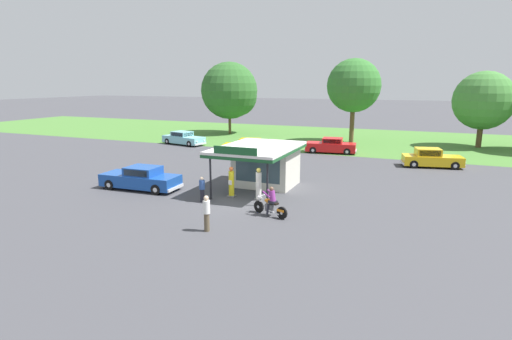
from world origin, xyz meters
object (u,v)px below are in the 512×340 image
motorcycle_with_rider (271,204)px  featured_classic_sedan (141,179)px  gas_pump_offside (259,185)px  parked_car_back_row_centre_right (431,159)px  parked_car_second_row_spare (183,139)px  bystander_chatting_near_pumps (202,189)px  parked_car_back_row_centre (248,147)px  gas_pump_nearside (231,183)px  bystander_strolling_foreground (207,212)px  parked_car_back_row_far_left (331,146)px

motorcycle_with_rider → featured_classic_sedan: bearing=169.4°
gas_pump_offside → parked_car_back_row_centre_right: 17.31m
parked_car_second_row_spare → bystander_chatting_near_pumps: (13.31, -18.75, 0.11)m
gas_pump_offside → parked_car_back_row_centre: size_ratio=0.38×
gas_pump_nearside → parked_car_second_row_spare: size_ratio=0.34×
gas_pump_nearside → bystander_chatting_near_pumps: bearing=-124.6°
motorcycle_with_rider → parked_car_back_row_centre_right: (7.84, 16.90, 0.05)m
parked_car_back_row_centre → parked_car_back_row_centre_right: 16.39m
gas_pump_nearside → parked_car_second_row_spare: bearing=130.1°
parked_car_back_row_centre → parked_car_second_row_spare: size_ratio=0.92×
gas_pump_offside → bystander_strolling_foreground: (-0.28, -5.73, 0.03)m
motorcycle_with_rider → bystander_chatting_near_pumps: size_ratio=1.42×
gas_pump_offside → parked_car_back_row_far_left: 18.05m
parked_car_back_row_centre_right → bystander_strolling_foreground: (-9.81, -20.18, 0.22)m
parked_car_second_row_spare → featured_classic_sedan: bearing=-65.5°
gas_pump_nearside → featured_classic_sedan: size_ratio=0.34×
parked_car_back_row_centre_right → parked_car_back_row_far_left: bearing=158.6°
parked_car_back_row_centre_right → parked_car_second_row_spare: size_ratio=0.91×
parked_car_back_row_centre_right → parked_car_back_row_far_left: parked_car_back_row_centre_right is taller
gas_pump_nearside → parked_car_second_row_spare: 22.40m
gas_pump_nearside → featured_classic_sedan: (-6.33, -0.59, -0.17)m
parked_car_back_row_centre_right → bystander_chatting_near_pumps: size_ratio=3.34×
parked_car_second_row_spare → bystander_strolling_foreground: (15.93, -22.86, 0.25)m
parked_car_second_row_spare → parked_car_back_row_far_left: parked_car_back_row_far_left is taller
parked_car_back_row_centre → bystander_strolling_foreground: (6.57, -19.67, 0.21)m
parked_car_back_row_centre → parked_car_back_row_centre_right: bearing=1.8°
parked_car_second_row_spare → parked_car_back_row_far_left: bearing=3.1°
featured_classic_sedan → parked_car_back_row_far_left: bearing=65.5°
featured_classic_sedan → parked_car_back_row_centre: size_ratio=1.07×
gas_pump_nearside → bystander_strolling_foreground: bearing=-75.2°
parked_car_back_row_centre → motorcycle_with_rider: bearing=-62.5°
gas_pump_offside → bystander_strolling_foreground: 5.73m
gas_pump_nearside → bystander_strolling_foreground: (1.51, -5.73, 0.06)m
parked_car_back_row_centre_right → bystander_chatting_near_pumps: 20.32m
parked_car_back_row_centre → parked_car_back_row_centre_right: (16.38, 0.51, -0.01)m
featured_classic_sedan → parked_car_back_row_centre_right: 23.19m
gas_pump_offside → featured_classic_sedan: bearing=-175.8°
gas_pump_offside → parked_car_second_row_spare: (-16.22, 17.13, -0.22)m
featured_classic_sedan → parked_car_back_row_centre: parked_car_back_row_centre is taller
motorcycle_with_rider → parked_car_back_row_centre: bearing=117.5°
parked_car_second_row_spare → bystander_strolling_foreground: bystander_strolling_foreground is taller
parked_car_back_row_far_left → bystander_strolling_foreground: bearing=-91.6°
gas_pump_offside → bystander_strolling_foreground: gas_pump_offside is taller
motorcycle_with_rider → bystander_chatting_near_pumps: 4.67m
parked_car_second_row_spare → motorcycle_with_rider: bearing=-47.5°
bystander_strolling_foreground → gas_pump_offside: bearing=87.2°
gas_pump_offside → parked_car_back_row_centre_right: size_ratio=0.39×
parked_car_back_row_far_left → bystander_strolling_foreground: bystander_strolling_foreground is taller
parked_car_back_row_centre_right → parked_car_back_row_far_left: size_ratio=0.97×
gas_pump_offside → bystander_chatting_near_pumps: size_ratio=1.29×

